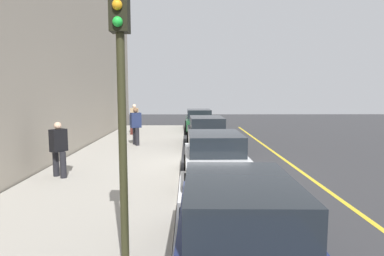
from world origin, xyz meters
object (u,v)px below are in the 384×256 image
object	(u,v)px
parked_car_green	(199,120)
pedestrian_tan_coat	(134,118)
parked_car_black	(207,132)
pedestrian_navy_coat	(136,125)
parked_car_white	(215,158)
rolling_suitcase	(133,130)
traffic_light_pole	(121,78)
pedestrian_black_coat	(59,148)
parked_car_navy	(241,234)

from	to	relation	value
parked_car_green	pedestrian_tan_coat	size ratio (longest dim) A/B	2.40
parked_car_green	parked_car_black	xyz separation A→B (m)	(6.58, 0.17, 0.00)
pedestrian_navy_coat	pedestrian_tan_coat	bearing A→B (deg)	-169.99
parked_car_white	rolling_suitcase	world-z (taller)	parked_car_white
parked_car_black	pedestrian_navy_coat	xyz separation A→B (m)	(0.05, -3.49, 0.36)
parked_car_black	parked_car_white	world-z (taller)	same
pedestrian_tan_coat	traffic_light_pole	distance (m)	15.90
pedestrian_tan_coat	parked_car_white	bearing A→B (deg)	21.46
parked_car_black	pedestrian_navy_coat	bearing A→B (deg)	-89.19
pedestrian_navy_coat	traffic_light_pole	size ratio (longest dim) A/B	0.44
pedestrian_black_coat	pedestrian_tan_coat	bearing A→B (deg)	176.49
parked_car_green	pedestrian_navy_coat	world-z (taller)	pedestrian_navy_coat
parked_car_black	pedestrian_black_coat	xyz separation A→B (m)	(6.10, -4.88, 0.30)
parked_car_navy	pedestrian_black_coat	world-z (taller)	pedestrian_black_coat
parked_car_white	parked_car_black	bearing A→B (deg)	179.09
pedestrian_navy_coat	traffic_light_pole	distance (m)	11.56
parked_car_black	pedestrian_tan_coat	size ratio (longest dim) A/B	2.54
pedestrian_tan_coat	pedestrian_navy_coat	distance (m)	4.38
pedestrian_black_coat	traffic_light_pole	bearing A→B (deg)	29.87
pedestrian_tan_coat	parked_car_navy	bearing A→B (deg)	14.42
pedestrian_navy_coat	parked_car_black	bearing A→B (deg)	90.81
parked_car_black	parked_car_white	distance (m)	6.29
parked_car_navy	pedestrian_navy_coat	size ratio (longest dim) A/B	2.55
parked_car_black	rolling_suitcase	size ratio (longest dim) A/B	5.45
parked_car_white	traffic_light_pole	size ratio (longest dim) A/B	1.01
pedestrian_tan_coat	rolling_suitcase	distance (m)	0.81
parked_car_white	pedestrian_black_coat	distance (m)	4.80
pedestrian_navy_coat	rolling_suitcase	xyz separation A→B (m)	(-3.96, -0.84, -0.72)
parked_car_green	parked_car_white	distance (m)	12.87
parked_car_navy	pedestrian_tan_coat	distance (m)	16.39
parked_car_green	pedestrian_navy_coat	xyz separation A→B (m)	(6.63, -3.31, 0.36)
pedestrian_tan_coat	rolling_suitcase	bearing A→B (deg)	-11.79
pedestrian_black_coat	rolling_suitcase	size ratio (longest dim) A/B	2.01
parked_car_white	pedestrian_black_coat	world-z (taller)	pedestrian_black_coat
parked_car_green	parked_car_white	xyz separation A→B (m)	(12.87, 0.07, -0.00)
parked_car_navy	rolling_suitcase	world-z (taller)	parked_car_navy
pedestrian_navy_coat	pedestrian_black_coat	distance (m)	6.21
pedestrian_tan_coat	pedestrian_black_coat	xyz separation A→B (m)	(10.37, -0.64, -0.07)
pedestrian_black_coat	parked_car_white	bearing A→B (deg)	87.81
parked_car_white	traffic_light_pole	distance (m)	5.80
parked_car_black	pedestrian_tan_coat	xyz separation A→B (m)	(-4.27, -4.25, 0.37)
pedestrian_tan_coat	rolling_suitcase	xyz separation A→B (m)	(0.36, -0.08, -0.73)
parked_car_navy	rolling_suitcase	size ratio (longest dim) A/B	5.44
parked_car_black	pedestrian_tan_coat	bearing A→B (deg)	-135.14
parked_car_green	parked_car_navy	distance (m)	18.18
parked_car_green	traffic_light_pole	world-z (taller)	traffic_light_pole
pedestrian_navy_coat	rolling_suitcase	bearing A→B (deg)	-168.05
parked_car_white	traffic_light_pole	xyz separation A→B (m)	(5.06, -1.78, 2.22)
pedestrian_navy_coat	parked_car_navy	bearing A→B (deg)	16.02
parked_car_white	pedestrian_tan_coat	size ratio (longest dim) A/B	2.29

